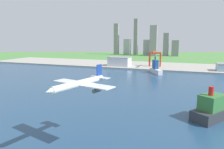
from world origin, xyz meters
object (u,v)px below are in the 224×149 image
at_px(ferry_boat, 156,69).
at_px(warehouse_main, 120,61).
at_px(port_crane_red, 155,55).
at_px(container_barge, 216,109).
at_px(airplane_landing, 80,84).

bearing_deg(ferry_boat, warehouse_main, 146.54).
bearing_deg(port_crane_red, container_barge, -71.88).
bearing_deg(airplane_landing, ferry_boat, 89.22).
height_order(container_barge, port_crane_red, port_crane_red).
height_order(airplane_landing, warehouse_main, airplane_landing).
xyz_separation_m(port_crane_red, warehouse_main, (-76.17, -17.20, -15.00)).
relative_size(container_barge, ferry_boat, 1.35).
height_order(ferry_boat, port_crane_red, port_crane_red).
height_order(container_barge, warehouse_main, container_barge).
height_order(container_barge, ferry_boat, ferry_boat).
bearing_deg(port_crane_red, airplane_landing, -88.43).
xyz_separation_m(airplane_landing, warehouse_main, (-85.78, 333.54, -24.42)).
xyz_separation_m(airplane_landing, container_barge, (80.78, 74.50, -29.62)).
height_order(airplane_landing, ferry_boat, airplane_landing).
distance_m(airplane_landing, ferry_boat, 275.86).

